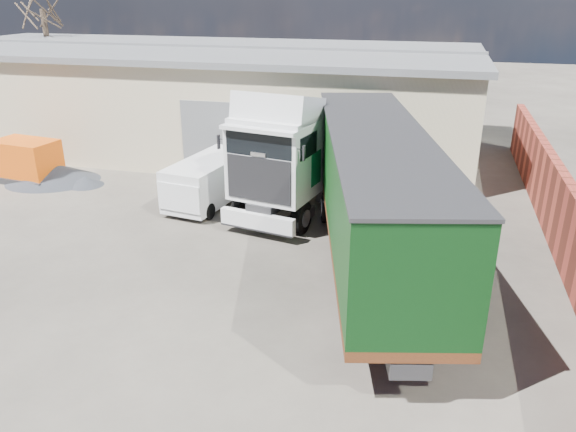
% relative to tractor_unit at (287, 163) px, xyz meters
% --- Properties ---
extents(ground, '(120.00, 120.00, 0.00)m').
position_rel_tractor_unit_xyz_m(ground, '(-1.89, -6.53, -2.10)').
color(ground, black).
rests_on(ground, ground).
extents(warehouse, '(30.60, 12.60, 5.42)m').
position_rel_tractor_unit_xyz_m(warehouse, '(-7.88, 9.47, 0.56)').
color(warehouse, beige).
rests_on(warehouse, ground).
extents(brick_boundary_wall, '(0.35, 26.00, 2.50)m').
position_rel_tractor_unit_xyz_m(brick_boundary_wall, '(9.61, -0.53, -0.85)').
color(brick_boundary_wall, maroon).
rests_on(brick_boundary_wall, ground).
extents(tractor_unit, '(4.18, 7.80, 4.99)m').
position_rel_tractor_unit_xyz_m(tractor_unit, '(0.00, 0.00, 0.00)').
color(tractor_unit, black).
rests_on(tractor_unit, ground).
extents(box_trailer, '(5.87, 13.48, 4.39)m').
position_rel_tractor_unit_xyz_m(box_trailer, '(3.66, -3.53, 0.58)').
color(box_trailer, '#2D2D30').
rests_on(box_trailer, ground).
extents(panel_van, '(2.52, 4.78, 1.86)m').
position_rel_tractor_unit_xyz_m(panel_van, '(-3.42, 0.28, -1.13)').
color(panel_van, black).
rests_on(panel_van, ground).
extents(orange_skip, '(3.22, 2.25, 1.88)m').
position_rel_tractor_unit_xyz_m(orange_skip, '(-12.59, 1.10, -1.28)').
color(orange_skip, '#2D2D30').
rests_on(orange_skip, ground).
extents(gravel_heap, '(5.82, 5.56, 0.87)m').
position_rel_tractor_unit_xyz_m(gravel_heap, '(-11.53, 1.23, -1.69)').
color(gravel_heap, black).
rests_on(gravel_heap, ground).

